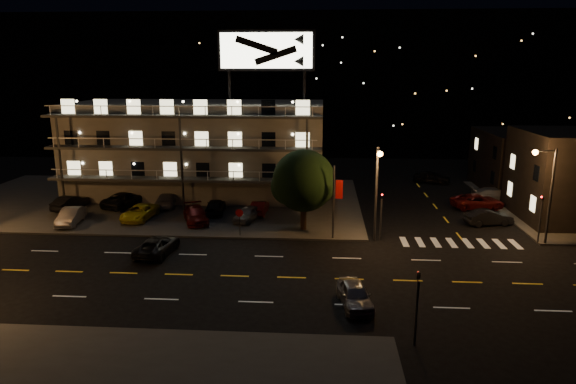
# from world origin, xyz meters

# --- Properties ---
(ground) EXTENTS (140.00, 140.00, 0.00)m
(ground) POSITION_xyz_m (0.00, 0.00, 0.00)
(ground) COLOR black
(ground) RESTS_ON ground
(curb_nw) EXTENTS (44.00, 24.00, 0.15)m
(curb_nw) POSITION_xyz_m (-14.00, 20.00, 0.07)
(curb_nw) COLOR #3A3A38
(curb_nw) RESTS_ON ground
(curb_ne) EXTENTS (16.00, 24.00, 0.15)m
(curb_ne) POSITION_xyz_m (30.00, 20.00, 0.07)
(curb_ne) COLOR #3A3A38
(curb_ne) RESTS_ON ground
(motel) EXTENTS (28.00, 13.80, 18.10)m
(motel) POSITION_xyz_m (-9.94, 23.88, 5.34)
(motel) COLOR gray
(motel) RESTS_ON ground
(side_bldg_back) EXTENTS (14.06, 12.00, 7.00)m
(side_bldg_back) POSITION_xyz_m (29.99, 28.00, 3.50)
(side_bldg_back) COLOR black
(side_bldg_back) RESTS_ON ground
(hill_backdrop) EXTENTS (120.00, 25.00, 24.00)m
(hill_backdrop) POSITION_xyz_m (-5.94, 68.78, 11.55)
(hill_backdrop) COLOR black
(hill_backdrop) RESTS_ON ground
(streetlight_nc) EXTENTS (0.44, 1.92, 8.00)m
(streetlight_nc) POSITION_xyz_m (8.50, 7.94, 4.96)
(streetlight_nc) COLOR #2D2D30
(streetlight_nc) RESTS_ON ground
(streetlight_ne) EXTENTS (1.92, 0.44, 8.00)m
(streetlight_ne) POSITION_xyz_m (22.14, 8.30, 4.96)
(streetlight_ne) COLOR #2D2D30
(streetlight_ne) RESTS_ON ground
(signal_nw) EXTENTS (0.20, 0.27, 4.60)m
(signal_nw) POSITION_xyz_m (9.00, 8.50, 2.57)
(signal_nw) COLOR #2D2D30
(signal_nw) RESTS_ON ground
(signal_sw) EXTENTS (0.20, 0.27, 4.60)m
(signal_sw) POSITION_xyz_m (9.00, -8.50, 2.57)
(signal_sw) COLOR #2D2D30
(signal_sw) RESTS_ON ground
(signal_ne) EXTENTS (0.27, 0.20, 4.60)m
(signal_ne) POSITION_xyz_m (22.00, 8.50, 2.57)
(signal_ne) COLOR #2D2D30
(signal_ne) RESTS_ON ground
(banner_north) EXTENTS (0.83, 0.16, 6.40)m
(banner_north) POSITION_xyz_m (5.09, 8.40, 3.43)
(banner_north) COLOR #2D2D30
(banner_north) RESTS_ON ground
(stop_sign) EXTENTS (0.91, 0.11, 2.61)m
(stop_sign) POSITION_xyz_m (-3.00, 8.57, 1.71)
(stop_sign) COLOR #2D2D30
(stop_sign) RESTS_ON ground
(tree) EXTENTS (5.72, 5.51, 7.21)m
(tree) POSITION_xyz_m (2.36, 10.70, 4.43)
(tree) COLOR black
(tree) RESTS_ON curb_nw
(lot_car_0) EXTENTS (2.39, 4.04, 1.29)m
(lot_car_0) POSITION_xyz_m (-19.57, 11.93, 0.79)
(lot_car_0) COLOR black
(lot_car_0) RESTS_ON curb_nw
(lot_car_1) EXTENTS (2.18, 4.65, 1.47)m
(lot_car_1) POSITION_xyz_m (-19.14, 10.82, 0.89)
(lot_car_1) COLOR gray
(lot_car_1) RESTS_ON curb_nw
(lot_car_2) EXTENTS (2.79, 5.10, 1.35)m
(lot_car_2) POSITION_xyz_m (-13.32, 12.72, 0.83)
(lot_car_2) COLOR yellow
(lot_car_2) RESTS_ON curb_nw
(lot_car_3) EXTENTS (3.61, 5.30, 1.43)m
(lot_car_3) POSITION_xyz_m (-7.75, 12.25, 0.86)
(lot_car_3) COLOR #5D0F0D
(lot_car_3) RESTS_ON curb_nw
(lot_car_4) EXTENTS (2.67, 4.21, 1.34)m
(lot_car_4) POSITION_xyz_m (-2.97, 13.02, 0.82)
(lot_car_4) COLOR gray
(lot_car_4) RESTS_ON curb_nw
(lot_car_5) EXTENTS (2.50, 4.56, 1.42)m
(lot_car_5) POSITION_xyz_m (-21.64, 15.84, 0.86)
(lot_car_5) COLOR black
(lot_car_5) RESTS_ON curb_nw
(lot_car_6) EXTENTS (4.03, 5.99, 1.52)m
(lot_car_6) POSITION_xyz_m (-16.43, 17.25, 0.91)
(lot_car_6) COLOR black
(lot_car_6) RESTS_ON curb_nw
(lot_car_7) EXTENTS (2.75, 5.10, 1.40)m
(lot_car_7) POSITION_xyz_m (-12.15, 17.50, 0.85)
(lot_car_7) COLOR gray
(lot_car_7) RESTS_ON curb_nw
(lot_car_8) EXTENTS (2.02, 4.42, 1.47)m
(lot_car_8) POSITION_xyz_m (-6.52, 15.33, 0.88)
(lot_car_8) COLOR black
(lot_car_8) RESTS_ON curb_nw
(lot_car_9) EXTENTS (1.54, 4.03, 1.31)m
(lot_car_9) POSITION_xyz_m (-2.12, 15.36, 0.81)
(lot_car_9) COLOR #5D0F0D
(lot_car_9) RESTS_ON curb_nw
(side_car_0) EXTENTS (4.59, 2.40, 1.44)m
(side_car_0) POSITION_xyz_m (19.52, 13.59, 0.72)
(side_car_0) COLOR black
(side_car_0) RESTS_ON ground
(side_car_1) EXTENTS (5.67, 3.16, 1.50)m
(side_car_1) POSITION_xyz_m (20.19, 19.45, 0.75)
(side_car_1) COLOR #5D0F0D
(side_car_1) RESTS_ON ground
(side_car_2) EXTENTS (5.35, 2.41, 1.52)m
(side_car_2) POSITION_xyz_m (22.97, 22.34, 0.76)
(side_car_2) COLOR gray
(side_car_2) RESTS_ON ground
(side_car_3) EXTENTS (4.87, 3.07, 1.55)m
(side_car_3) POSITION_xyz_m (17.93, 31.55, 0.77)
(side_car_3) COLOR black
(side_car_3) RESTS_ON ground
(road_car_east) EXTENTS (2.36, 4.47, 1.45)m
(road_car_east) POSITION_xyz_m (6.12, -4.09, 0.72)
(road_car_east) COLOR gray
(road_car_east) RESTS_ON ground
(road_car_west) EXTENTS (2.76, 5.20, 1.39)m
(road_car_west) POSITION_xyz_m (-8.78, 3.96, 0.70)
(road_car_west) COLOR black
(road_car_west) RESTS_ON ground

